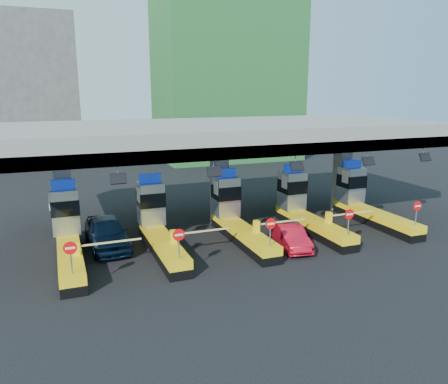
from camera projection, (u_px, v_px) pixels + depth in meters
name	position (u px, v px, depth m)	size (l,w,h in m)	color
ground	(236.00, 238.00, 27.66)	(120.00, 120.00, 0.00)	black
toll_canopy	(220.00, 136.00, 28.88)	(28.00, 12.09, 7.00)	slate
toll_lane_far_left	(68.00, 234.00, 24.05)	(4.43, 8.00, 4.16)	black
toll_lane_left	(157.00, 224.00, 25.82)	(4.43, 8.00, 4.16)	black
toll_lane_center	(235.00, 215.00, 27.60)	(4.43, 8.00, 4.16)	black
toll_lane_right	(303.00, 208.00, 29.37)	(4.43, 8.00, 4.16)	black
toll_lane_far_right	(364.00, 201.00, 31.14)	(4.43, 8.00, 4.16)	black
bg_building_scaffold	(226.00, 53.00, 57.79)	(18.00, 12.00, 28.00)	#1E5926
bg_building_concrete	(17.00, 92.00, 53.32)	(14.00, 10.00, 18.00)	#4C4C49
van	(107.00, 233.00, 25.70)	(2.18, 5.41, 1.84)	black
red_car	(291.00, 237.00, 25.77)	(1.42, 4.07, 1.34)	red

